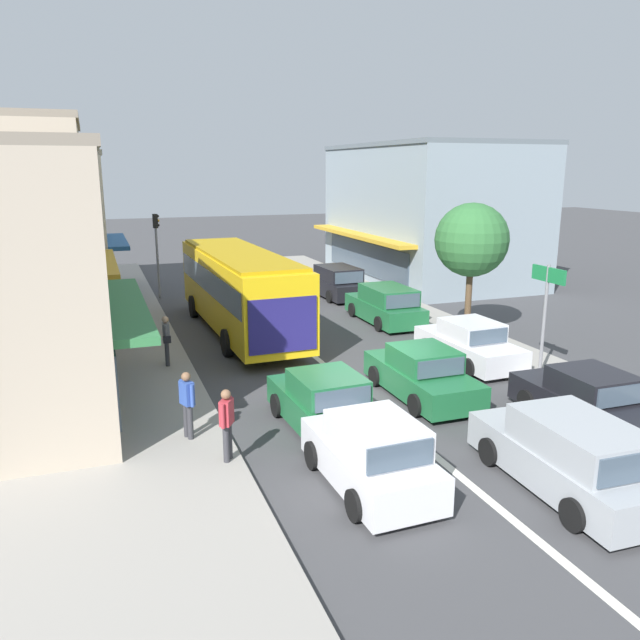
{
  "coord_description": "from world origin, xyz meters",
  "views": [
    {
      "loc": [
        -6.92,
        -15.32,
        6.35
      ],
      "look_at": [
        0.32,
        4.55,
        1.2
      ],
      "focal_mm": 35.0,
      "sensor_mm": 36.0,
      "label": 1
    }
  ],
  "objects": [
    {
      "name": "street_tree_right",
      "position": [
        6.27,
        4.45,
        3.76
      ],
      "size": [
        2.73,
        2.73,
        5.15
      ],
      "color": "brown",
      "rests_on": "ground"
    },
    {
      "name": "parked_sedan_kerb_front",
      "position": [
        4.46,
        -3.81,
        0.66
      ],
      "size": [
        1.96,
        4.23,
        1.47
      ],
      "color": "black",
      "rests_on": "ground"
    },
    {
      "name": "parked_sedan_kerb_second",
      "position": [
        4.59,
        1.74,
        0.66
      ],
      "size": [
        2.01,
        4.26,
        1.47
      ],
      "color": "silver",
      "rests_on": "ground"
    },
    {
      "name": "lane_centre_line",
      "position": [
        0.0,
        4.0,
        0.0
      ],
      "size": [
        0.2,
        28.0,
        0.01
      ],
      "primitive_type": "cube",
      "color": "silver",
      "rests_on": "ground"
    },
    {
      "name": "sedan_adjacent_lane_trail",
      "position": [
        1.56,
        -0.53,
        0.66
      ],
      "size": [
        1.9,
        4.2,
        1.47
      ],
      "color": "#1E6638",
      "rests_on": "ground"
    },
    {
      "name": "building_right_far",
      "position": [
        11.48,
        16.91,
        3.86
      ],
      "size": [
        8.88,
        13.09,
        7.72
      ],
      "color": "#84939E",
      "rests_on": "ground"
    },
    {
      "name": "city_bus",
      "position": [
        -1.67,
        8.32,
        1.88
      ],
      "size": [
        2.96,
        10.92,
        3.23
      ],
      "color": "yellow",
      "rests_on": "ground"
    },
    {
      "name": "wagon_queue_gap_filler",
      "position": [
        1.72,
        -6.25,
        0.75
      ],
      "size": [
        2.05,
        4.56,
        1.58
      ],
      "color": "#9EA3A8",
      "rests_on": "ground"
    },
    {
      "name": "parked_wagon_kerb_third",
      "position": [
        4.45,
        7.8,
        0.75
      ],
      "size": [
        1.94,
        4.5,
        1.58
      ],
      "color": "#1E6638",
      "rests_on": "ground"
    },
    {
      "name": "pedestrian_browsing_midblock",
      "position": [
        -4.52,
        -2.85,
        1.07
      ],
      "size": [
        0.38,
        0.5,
        1.63
      ],
      "color": "#333338",
      "rests_on": "sidewalk_left"
    },
    {
      "name": "pedestrian_far_walker",
      "position": [
        -5.15,
        -1.37,
        1.07
      ],
      "size": [
        0.34,
        0.54,
        1.63
      ],
      "color": "#333338",
      "rests_on": "sidewalk_left"
    },
    {
      "name": "pedestrian_with_handbag_near",
      "position": [
        -4.95,
        4.51,
        1.07
      ],
      "size": [
        0.26,
        0.65,
        1.63
      ],
      "color": "#333338",
      "rests_on": "sidewalk_left"
    },
    {
      "name": "shopfront_far_end",
      "position": [
        -10.18,
        18.44,
        3.58
      ],
      "size": [
        8.9,
        7.13,
        7.18
      ],
      "color": "silver",
      "rests_on": "ground"
    },
    {
      "name": "hatchback_behind_bus_near",
      "position": [
        -1.97,
        -4.77,
        0.71
      ],
      "size": [
        1.89,
        3.74,
        1.54
      ],
      "color": "silver",
      "rests_on": "ground"
    },
    {
      "name": "traffic_light_downstreet",
      "position": [
        -3.96,
        16.33,
        2.85
      ],
      "size": [
        0.33,
        0.24,
        4.2
      ],
      "color": "gray",
      "rests_on": "ground"
    },
    {
      "name": "directional_road_sign",
      "position": [
        5.67,
        -0.52,
        2.68
      ],
      "size": [
        0.1,
        1.4,
        3.6
      ],
      "color": "gray",
      "rests_on": "ground"
    },
    {
      "name": "sedan_adjacent_lane_lead",
      "position": [
        -1.82,
        -1.77,
        0.66
      ],
      "size": [
        2.03,
        4.27,
        1.47
      ],
      "color": "#1E6638",
      "rests_on": "ground"
    },
    {
      "name": "ground_plane",
      "position": [
        0.0,
        0.0,
        0.0
      ],
      "size": [
        140.0,
        140.0,
        0.0
      ],
      "primitive_type": "plane",
      "color": "#3F3F42"
    },
    {
      "name": "kerb_right",
      "position": [
        6.2,
        6.0,
        0.06
      ],
      "size": [
        2.8,
        44.0,
        0.12
      ],
      "primitive_type": "cube",
      "color": "gray",
      "rests_on": "ground"
    },
    {
      "name": "sidewalk_left",
      "position": [
        -6.8,
        6.0,
        0.07
      ],
      "size": [
        5.2,
        44.0,
        0.14
      ],
      "primitive_type": "cube",
      "color": "gray",
      "rests_on": "ground"
    },
    {
      "name": "parked_wagon_kerb_rear",
      "position": [
        4.49,
        13.58,
        0.75
      ],
      "size": [
        2.06,
        4.56,
        1.58
      ],
      "color": "black",
      "rests_on": "ground"
    }
  ]
}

